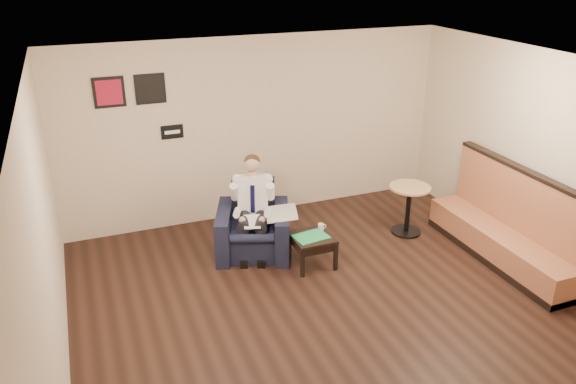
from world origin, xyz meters
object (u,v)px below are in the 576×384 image
object	(u,v)px
coffee_mug	(321,227)
green_folder	(311,237)
seated_man	(252,214)
armchair	(253,221)
side_table	(312,250)
cafe_table	(408,210)
smartphone	(311,230)
banquette	(505,217)

from	to	relation	value
coffee_mug	green_folder	bearing A→B (deg)	-146.50
seated_man	armchair	bearing A→B (deg)	90.00
armchair	side_table	bearing A→B (deg)	-25.43
side_table	coffee_mug	world-z (taller)	coffee_mug
green_folder	cafe_table	bearing A→B (deg)	11.84
smartphone	banquette	distance (m)	2.60
side_table	green_folder	world-z (taller)	green_folder
seated_man	banquette	xyz separation A→B (m)	(3.13, -1.30, -0.02)
banquette	green_folder	bearing A→B (deg)	162.83
seated_man	banquette	bearing A→B (deg)	-2.65
banquette	cafe_table	distance (m)	1.39
armchair	cafe_table	bearing A→B (deg)	12.92
armchair	cafe_table	distance (m)	2.34
coffee_mug	seated_man	bearing A→B (deg)	154.56
armchair	coffee_mug	xyz separation A→B (m)	(0.80, -0.52, 0.01)
armchair	green_folder	xyz separation A→B (m)	(0.59, -0.65, -0.03)
coffee_mug	cafe_table	world-z (taller)	cafe_table
green_folder	side_table	bearing A→B (deg)	33.50
coffee_mug	banquette	bearing A→B (deg)	-21.58
seated_man	banquette	size ratio (longest dim) A/B	0.52
smartphone	seated_man	bearing A→B (deg)	163.42
side_table	cafe_table	size ratio (longest dim) A/B	0.71
armchair	smartphone	size ratio (longest dim) A/B	7.22
cafe_table	side_table	bearing A→B (deg)	-168.58
armchair	banquette	world-z (taller)	banquette
cafe_table	green_folder	bearing A→B (deg)	-168.16
green_folder	banquette	size ratio (longest dim) A/B	0.18
armchair	cafe_table	xyz separation A→B (m)	(2.32, -0.29, -0.10)
coffee_mug	smartphone	distance (m)	0.14
seated_man	smartphone	distance (m)	0.83
green_folder	smartphone	bearing A→B (deg)	65.84
side_table	smartphone	distance (m)	0.28
side_table	banquette	distance (m)	2.62
green_folder	coffee_mug	distance (m)	0.25
coffee_mug	banquette	xyz separation A→B (m)	(2.29, -0.91, 0.15)
coffee_mug	banquette	size ratio (longest dim) A/B	0.04
armchair	smartphone	bearing A→B (deg)	-15.38
armchair	coffee_mug	bearing A→B (deg)	-12.91
armchair	green_folder	world-z (taller)	armchair
armchair	smartphone	distance (m)	0.82
smartphone	cafe_table	distance (m)	1.66
coffee_mug	cafe_table	xyz separation A→B (m)	(1.52, 0.23, -0.11)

